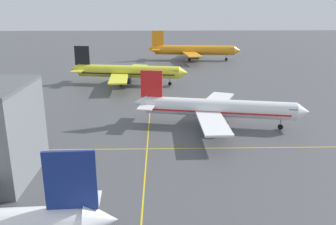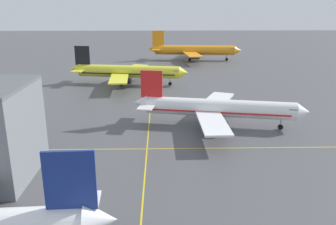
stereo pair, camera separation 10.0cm
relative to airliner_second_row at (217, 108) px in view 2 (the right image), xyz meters
The scene contains 4 objects.
airliner_second_row is the anchor object (origin of this frame).
airliner_third_row 43.14m from the airliner_second_row, 118.18° to the left, with size 35.13×29.98×10.94m.
airliner_far_left_stand 83.83m from the airliner_second_row, 87.81° to the left, with size 38.61×33.15×12.00m.
taxiway_markings 34.14m from the airliner_second_row, 112.82° to the right, with size 115.30×88.43×0.01m.
Camera 2 is at (2.13, -16.45, 22.93)m, focal length 38.42 mm.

